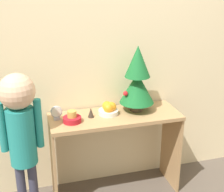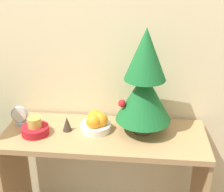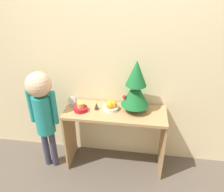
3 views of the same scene
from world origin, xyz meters
TOP-DOWN VIEW (x-y plane):
  - back_wall at (0.00, 0.44)m, footprint 7.00×0.05m
  - console_table at (0.00, 0.20)m, footprint 1.06×0.39m
  - mini_tree at (0.20, 0.24)m, footprint 0.28×0.28m
  - fruit_bowl at (-0.04, 0.22)m, footprint 0.16×0.16m
  - singing_bowl at (-0.35, 0.16)m, footprint 0.14×0.14m
  - desk_clock at (-0.46, 0.24)m, footprint 0.09×0.04m
  - figurine at (-0.20, 0.21)m, footprint 0.05×0.05m

SIDE VIEW (x-z plane):
  - console_table at x=0.00m, z-range 0.19..0.92m
  - singing_bowl at x=-0.35m, z-range 0.71..0.81m
  - figurine at x=-0.20m, z-range 0.73..0.81m
  - fruit_bowl at x=-0.04m, z-range 0.72..0.82m
  - desk_clock at x=-0.46m, z-range 0.73..0.84m
  - mini_tree at x=0.20m, z-range 0.73..1.27m
  - back_wall at x=0.00m, z-range 0.00..2.50m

